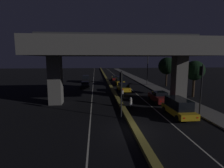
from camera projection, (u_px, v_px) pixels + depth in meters
name	position (u px, v px, depth m)	size (l,w,h in m)	color
ground_plane	(135.00, 131.00, 14.78)	(200.00, 200.00, 0.00)	black
lane_line_left_inner	(93.00, 80.00, 48.89)	(0.12, 126.00, 0.00)	beige
lane_line_right_inner	(120.00, 80.00, 49.61)	(0.12, 126.00, 0.00)	beige
median_divider	(107.00, 80.00, 49.23)	(0.59, 126.00, 0.31)	olive
sidewalk_right	(145.00, 83.00, 43.21)	(2.86, 126.00, 0.14)	#5B5956
elevated_overpass	(119.00, 50.00, 23.42)	(22.16, 10.68, 9.42)	#5B5956
traffic_light_left_of_median	(121.00, 86.00, 17.50)	(0.30, 0.49, 4.85)	black
traffic_light_right_of_median	(201.00, 81.00, 18.23)	(0.30, 0.49, 5.46)	black
street_lamp	(146.00, 67.00, 39.25)	(2.27, 0.32, 7.06)	#2D2D30
car_taxi_yellow_lead	(178.00, 107.00, 18.34)	(2.04, 4.77, 1.91)	gold
car_dark_red_second	(159.00, 97.00, 24.16)	(2.06, 4.43, 1.55)	#591414
car_taxi_yellow_third	(123.00, 87.00, 32.07)	(2.15, 4.36, 1.58)	gold
car_taxi_yellow_fourth	(120.00, 81.00, 39.80)	(1.95, 4.09, 2.08)	gold
car_dark_red_fifth	(115.00, 78.00, 48.22)	(1.92, 4.05, 1.33)	#591414
car_black_lead_oncoming	(85.00, 85.00, 36.17)	(1.98, 4.54, 1.35)	black
car_black_second_oncoming	(86.00, 79.00, 45.38)	(1.97, 4.40, 1.74)	black
motorcycle_white_filtering_near	(131.00, 103.00, 21.45)	(0.33, 1.74, 1.36)	black
motorcycle_black_filtering_mid	(122.00, 94.00, 27.19)	(0.32, 1.92, 1.40)	black
pedestrian_on_sidewalk	(176.00, 92.00, 26.82)	(0.35, 0.35, 1.61)	black
roadside_tree_kerbside_near	(195.00, 71.00, 27.29)	(3.08, 3.08, 5.75)	#38281C
roadside_tree_kerbside_mid	(167.00, 66.00, 38.16)	(3.71, 3.71, 6.34)	#2D2116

